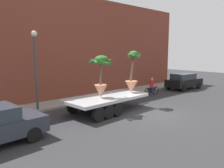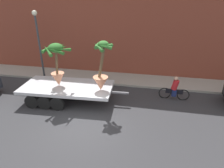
% 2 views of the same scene
% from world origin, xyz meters
% --- Properties ---
extents(ground_plane, '(60.00, 60.00, 0.00)m').
position_xyz_m(ground_plane, '(0.00, 0.00, 0.00)').
color(ground_plane, '#2D2D30').
extents(sidewalk, '(24.00, 2.20, 0.15)m').
position_xyz_m(sidewalk, '(0.00, 6.10, 0.07)').
color(sidewalk, gray).
rests_on(sidewalk, ground).
extents(building_facade, '(24.00, 1.20, 8.09)m').
position_xyz_m(building_facade, '(0.00, 7.80, 4.05)').
color(building_facade, brown).
rests_on(building_facade, ground).
extents(flatbed_trailer, '(6.43, 2.76, 0.98)m').
position_xyz_m(flatbed_trailer, '(-2.02, 2.38, 0.76)').
color(flatbed_trailer, '#B7BABF').
rests_on(flatbed_trailer, ground).
extents(potted_palm_rear, '(1.15, 1.12, 2.81)m').
position_xyz_m(potted_palm_rear, '(0.39, 2.25, 2.12)').
color(potted_palm_rear, tan).
rests_on(potted_palm_rear, flatbed_trailer).
extents(potted_palm_middle, '(1.46, 1.47, 2.54)m').
position_xyz_m(potted_palm_middle, '(-2.24, 2.35, 2.42)').
color(potted_palm_middle, tan).
rests_on(potted_palm_middle, flatbed_trailer).
extents(cyclist, '(1.84, 0.36, 1.54)m').
position_xyz_m(cyclist, '(4.58, 3.79, 0.67)').
color(cyclist, black).
rests_on(cyclist, ground).
extents(street_lamp, '(0.36, 0.36, 4.83)m').
position_xyz_m(street_lamp, '(-4.99, 5.30, 3.23)').
color(street_lamp, '#383D42').
rests_on(street_lamp, sidewalk).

